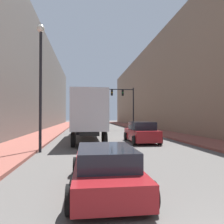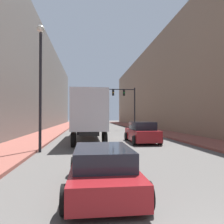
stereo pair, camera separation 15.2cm
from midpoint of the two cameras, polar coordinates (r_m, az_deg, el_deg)
The scene contains 9 objects.
sidewalk_right at distance 33.09m, azimuth 9.53°, elevation -4.52°, with size 3.23×80.00×0.15m.
sidewalk_left at distance 32.08m, azimuth -14.48°, elevation -4.61°, with size 3.23×80.00×0.15m.
building_right at distance 34.97m, azimuth 16.84°, elevation 7.37°, with size 6.00×80.00×14.36m.
building_left at distance 33.38m, azimuth -22.38°, elevation 8.10°, with size 6.00×80.00×14.70m.
semi_truck at distance 20.14m, azimuth -5.93°, elevation -0.71°, with size 2.46×13.28×3.88m.
sedan_car at distance 6.44m, azimuth -1.90°, elevation -14.47°, with size 1.96×4.38×1.22m.
suv_car at distance 17.44m, azimuth 8.02°, elevation -5.35°, with size 2.11×4.53×1.63m.
traffic_signal_gantry at distance 33.50m, azimuth 3.02°, elevation 3.30°, with size 6.78×0.35×6.46m.
street_lamp at distance 13.45m, azimuth -17.88°, elevation 10.09°, with size 0.44×0.44×7.36m.
Camera 2 is at (-2.35, -1.73, 2.08)m, focal length 35.00 mm.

